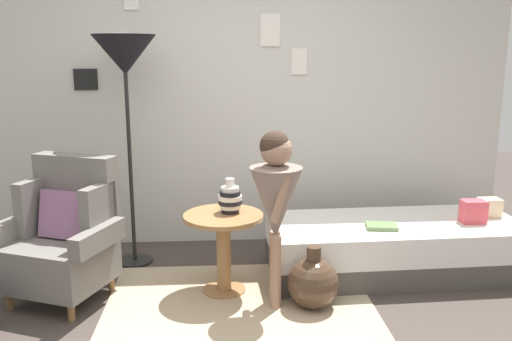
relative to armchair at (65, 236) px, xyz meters
name	(u,v)px	position (x,y,z in m)	size (l,w,h in m)	color
gallery_wall	(230,94)	(1.16, 1.11, 0.86)	(4.80, 0.12, 2.60)	beige
rug	(239,300)	(1.18, -0.16, -0.43)	(1.78, 1.21, 0.01)	tan
armchair	(65,236)	(0.00, 0.00, 0.00)	(0.89, 0.79, 0.97)	olive
daybed	(395,247)	(2.39, 0.26, -0.24)	(1.93, 0.88, 0.40)	#4C4742
pillow_head	(489,208)	(3.16, 0.35, 0.03)	(0.16, 0.12, 0.14)	beige
pillow_mid	(473,212)	(2.96, 0.21, 0.05)	(0.17, 0.12, 0.17)	#D64C56
side_table	(224,237)	(1.08, -0.01, -0.03)	(0.55, 0.55, 0.57)	#9E7042
vase_striped	(230,199)	(1.13, 0.04, 0.23)	(0.16, 0.16, 0.24)	black
floor_lamp	(125,62)	(0.36, 0.59, 1.15)	(0.47, 0.47, 1.79)	black
person_child	(276,196)	(1.41, -0.24, 0.32)	(0.34, 0.34, 1.18)	#A37A60
book_on_daybed	(382,226)	(2.23, 0.12, -0.02)	(0.22, 0.16, 0.03)	#647D4D
demijohn_near	(313,283)	(1.66, -0.29, -0.26)	(0.34, 0.34, 0.43)	#473323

